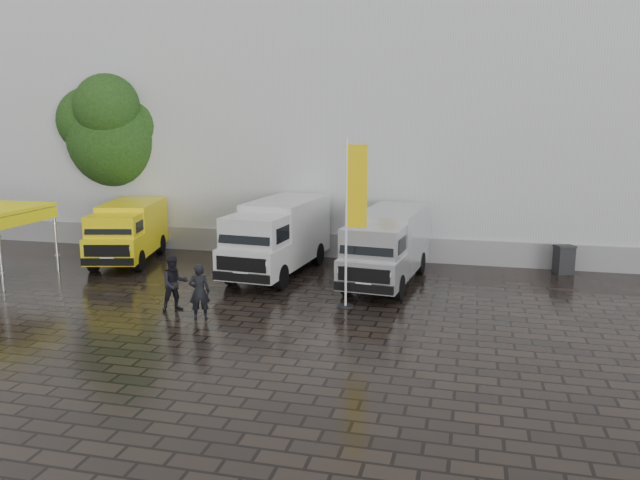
{
  "coord_description": "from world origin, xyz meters",
  "views": [
    {
      "loc": [
        4.42,
        -17.11,
        5.79
      ],
      "look_at": [
        -0.37,
        2.2,
        1.88
      ],
      "focal_mm": 35.0,
      "sensor_mm": 36.0,
      "label": 1
    }
  ],
  "objects_px": {
    "flagpole": "(352,214)",
    "wheelie_bin": "(564,259)",
    "van_yellow": "(128,233)",
    "person_tent": "(174,283)",
    "van_white": "(278,238)",
    "van_silver": "(387,248)",
    "person_front": "(199,292)"
  },
  "relations": [
    {
      "from": "van_yellow",
      "to": "van_silver",
      "type": "relative_size",
      "value": 0.87
    },
    {
      "from": "van_yellow",
      "to": "wheelie_bin",
      "type": "relative_size",
      "value": 4.73
    },
    {
      "from": "van_yellow",
      "to": "flagpole",
      "type": "distance_m",
      "value": 10.9
    },
    {
      "from": "person_front",
      "to": "van_yellow",
      "type": "bearing_deg",
      "value": -66.16
    },
    {
      "from": "van_yellow",
      "to": "van_silver",
      "type": "bearing_deg",
      "value": -18.06
    },
    {
      "from": "van_silver",
      "to": "person_front",
      "type": "bearing_deg",
      "value": -125.5
    },
    {
      "from": "flagpole",
      "to": "wheelie_bin",
      "type": "relative_size",
      "value": 4.82
    },
    {
      "from": "van_yellow",
      "to": "person_tent",
      "type": "distance_m",
      "value": 7.4
    },
    {
      "from": "van_silver",
      "to": "person_tent",
      "type": "relative_size",
      "value": 3.46
    },
    {
      "from": "van_white",
      "to": "person_front",
      "type": "relative_size",
      "value": 3.79
    },
    {
      "from": "van_yellow",
      "to": "wheelie_bin",
      "type": "xyz_separation_m",
      "value": [
        16.96,
        2.18,
        -0.64
      ]
    },
    {
      "from": "van_white",
      "to": "person_front",
      "type": "bearing_deg",
      "value": -90.81
    },
    {
      "from": "van_yellow",
      "to": "person_front",
      "type": "distance_m",
      "value": 8.58
    },
    {
      "from": "van_white",
      "to": "van_silver",
      "type": "bearing_deg",
      "value": -0.51
    },
    {
      "from": "van_silver",
      "to": "person_front",
      "type": "distance_m",
      "value": 7.14
    },
    {
      "from": "van_silver",
      "to": "flagpole",
      "type": "relative_size",
      "value": 1.12
    },
    {
      "from": "van_silver",
      "to": "van_yellow",
      "type": "bearing_deg",
      "value": -178.51
    },
    {
      "from": "person_tent",
      "to": "wheelie_bin",
      "type": "bearing_deg",
      "value": -9.18
    },
    {
      "from": "person_tent",
      "to": "flagpole",
      "type": "bearing_deg",
      "value": -24.2
    },
    {
      "from": "van_yellow",
      "to": "flagpole",
      "type": "relative_size",
      "value": 0.98
    },
    {
      "from": "wheelie_bin",
      "to": "person_tent",
      "type": "bearing_deg",
      "value": -165.55
    },
    {
      "from": "person_front",
      "to": "van_white",
      "type": "bearing_deg",
      "value": -115.69
    },
    {
      "from": "van_white",
      "to": "wheelie_bin",
      "type": "bearing_deg",
      "value": 18.84
    },
    {
      "from": "van_white",
      "to": "van_silver",
      "type": "distance_m",
      "value": 4.17
    },
    {
      "from": "flagpole",
      "to": "person_front",
      "type": "xyz_separation_m",
      "value": [
        -4.06,
        -2.24,
        -2.11
      ]
    },
    {
      "from": "van_yellow",
      "to": "wheelie_bin",
      "type": "bearing_deg",
      "value": -6.31
    },
    {
      "from": "person_front",
      "to": "van_silver",
      "type": "bearing_deg",
      "value": -151.52
    },
    {
      "from": "person_tent",
      "to": "van_yellow",
      "type": "bearing_deg",
      "value": 89.28
    },
    {
      "from": "flagpole",
      "to": "wheelie_bin",
      "type": "bearing_deg",
      "value": 41.33
    },
    {
      "from": "flagpole",
      "to": "person_front",
      "type": "relative_size",
      "value": 3.16
    },
    {
      "from": "van_white",
      "to": "van_silver",
      "type": "relative_size",
      "value": 1.07
    },
    {
      "from": "van_white",
      "to": "wheelie_bin",
      "type": "height_order",
      "value": "van_white"
    }
  ]
}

